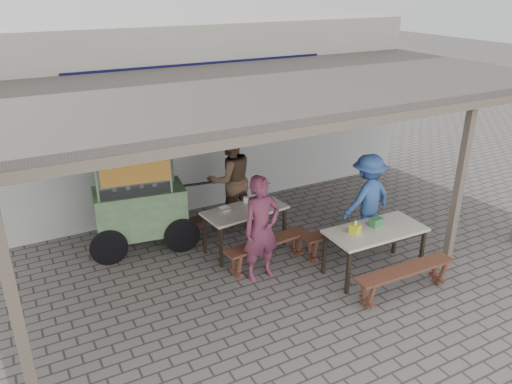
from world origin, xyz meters
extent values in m
plane|color=#67615D|center=(0.00, 0.00, 0.00)|extent=(60.00, 60.00, 0.00)
cube|color=beige|center=(0.00, 3.60, 1.75)|extent=(9.00, 1.20, 3.50)
cube|color=silver|center=(0.00, 2.97, 0.60)|extent=(9.00, 0.10, 1.20)
cube|color=#100E45|center=(-0.20, 2.98, 2.05)|extent=(5.00, 0.03, 1.60)
cube|color=#4F4844|center=(0.00, 1.00, 2.75)|extent=(9.00, 4.20, 0.12)
cube|color=#67594E|center=(0.00, -1.05, 2.65)|extent=(9.00, 0.12, 0.12)
cube|color=#67594E|center=(-3.90, -1.00, 1.35)|extent=(0.12, 0.12, 2.70)
cube|color=#67594E|center=(2.35, -0.90, 1.35)|extent=(0.11, 0.11, 2.70)
cube|color=silver|center=(-0.37, 1.00, 0.73)|extent=(1.44, 0.80, 0.04)
cube|color=black|center=(-0.37, 1.00, 0.67)|extent=(1.33, 0.69, 0.06)
cube|color=black|center=(-0.97, 0.67, 0.35)|extent=(0.05, 0.05, 0.71)
cube|color=black|center=(0.28, 0.81, 0.35)|extent=(0.05, 0.05, 0.71)
cube|color=black|center=(-1.03, 1.20, 0.35)|extent=(0.05, 0.05, 0.71)
cube|color=black|center=(0.22, 1.34, 0.35)|extent=(0.05, 0.05, 0.71)
cube|color=brown|center=(-0.30, 0.36, 0.43)|extent=(1.50, 0.44, 0.04)
cube|color=brown|center=(-0.88, 0.29, 0.21)|extent=(0.08, 0.28, 0.41)
cube|color=brown|center=(0.29, 0.42, 0.21)|extent=(0.08, 0.28, 0.41)
cube|color=brown|center=(-0.44, 1.65, 0.43)|extent=(1.50, 0.44, 0.04)
cube|color=brown|center=(-1.03, 1.59, 0.21)|extent=(0.08, 0.28, 0.41)
cube|color=brown|center=(0.14, 1.72, 0.21)|extent=(0.08, 0.28, 0.41)
cube|color=silver|center=(1.06, -0.58, 0.73)|extent=(1.55, 0.76, 0.04)
cube|color=black|center=(1.06, -0.58, 0.67)|extent=(1.44, 0.66, 0.06)
cube|color=black|center=(0.34, -0.87, 0.35)|extent=(0.05, 0.05, 0.71)
cube|color=black|center=(1.75, -0.90, 0.35)|extent=(0.05, 0.05, 0.71)
cube|color=black|center=(0.36, -0.26, 0.35)|extent=(0.05, 0.05, 0.71)
cube|color=black|center=(1.77, -0.29, 0.35)|extent=(0.05, 0.05, 0.71)
cube|color=brown|center=(1.04, -1.28, 0.43)|extent=(1.64, 0.32, 0.04)
cube|color=brown|center=(0.38, -1.27, 0.21)|extent=(0.06, 0.28, 0.41)
cube|color=brown|center=(1.70, -1.30, 0.21)|extent=(0.06, 0.28, 0.41)
cube|color=brown|center=(1.07, 0.13, 0.43)|extent=(1.64, 0.32, 0.04)
cube|color=brown|center=(0.41, 0.14, 0.21)|extent=(0.06, 0.28, 0.41)
cube|color=brown|center=(1.74, 0.11, 0.21)|extent=(0.06, 0.28, 0.41)
cube|color=#7EA16B|center=(-1.87, 1.91, 0.70)|extent=(1.54, 0.95, 0.75)
cube|color=#7EA16B|center=(-1.87, 1.91, 0.30)|extent=(1.48, 0.90, 0.05)
cylinder|color=black|center=(-2.51, 1.58, 0.30)|extent=(0.60, 0.14, 0.60)
cylinder|color=black|center=(-1.34, 1.42, 0.30)|extent=(0.60, 0.14, 0.60)
cube|color=silver|center=(-1.92, 1.91, 1.37)|extent=(1.26, 0.80, 0.59)
cube|color=#7EA16B|center=(-1.92, 1.91, 1.67)|extent=(1.31, 0.85, 0.04)
cube|color=#C55F2E|center=(-1.97, 1.57, 1.47)|extent=(1.07, 0.17, 0.34)
cylinder|color=black|center=(-1.02, 1.79, 1.02)|extent=(0.75, 0.15, 0.04)
imported|color=brown|center=(-0.54, 0.13, 0.83)|extent=(0.62, 0.42, 1.66)
imported|color=brown|center=(-0.18, 1.96, 0.91)|extent=(0.89, 0.70, 1.82)
imported|color=#3C68BA|center=(1.65, 0.34, 0.79)|extent=(1.08, 0.70, 1.57)
cube|color=yellow|center=(0.70, -0.52, 0.82)|extent=(0.18, 0.18, 0.14)
cube|color=#367947|center=(1.13, -0.49, 0.81)|extent=(0.21, 0.16, 0.13)
cylinder|color=silver|center=(-0.23, 1.24, 0.80)|extent=(0.09, 0.09, 0.10)
imported|color=silver|center=(-0.68, 1.11, 0.77)|extent=(0.20, 0.20, 0.05)
camera|label=1|loc=(-3.72, -5.66, 4.24)|focal=35.00mm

